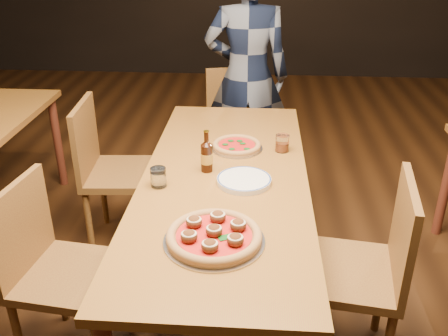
# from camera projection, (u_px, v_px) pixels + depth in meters

# --- Properties ---
(ground) EXTENTS (9.00, 9.00, 0.00)m
(ground) POSITION_uv_depth(u_px,v_px,m) (225.00, 297.00, 2.75)
(ground) COLOR black
(table_main) EXTENTS (0.80, 2.00, 0.75)m
(table_main) POSITION_uv_depth(u_px,v_px,m) (225.00, 189.00, 2.45)
(table_main) COLOR olive
(table_main) RESTS_ON ground
(chair_main_nw) EXTENTS (0.48, 0.48, 0.92)m
(chair_main_nw) POSITION_uv_depth(u_px,v_px,m) (70.00, 274.00, 2.20)
(chair_main_nw) COLOR #5E2E18
(chair_main_nw) RESTS_ON ground
(chair_main_sw) EXTENTS (0.48, 0.48, 0.97)m
(chair_main_sw) POSITION_uv_depth(u_px,v_px,m) (124.00, 172.00, 3.05)
(chair_main_sw) COLOR #5E2E18
(chair_main_sw) RESTS_ON ground
(chair_main_e) EXTENTS (0.51, 0.51, 0.97)m
(chair_main_e) POSITION_uv_depth(u_px,v_px,m) (345.00, 270.00, 2.19)
(chair_main_e) COLOR #5E2E18
(chair_main_e) RESTS_ON ground
(chair_end) EXTENTS (0.53, 0.53, 0.95)m
(chair_end) POSITION_uv_depth(u_px,v_px,m) (240.00, 133.00, 3.64)
(chair_end) COLOR #5E2E18
(chair_end) RESTS_ON ground
(pizza_meatball) EXTENTS (0.39, 0.39, 0.07)m
(pizza_meatball) POSITION_uv_depth(u_px,v_px,m) (214.00, 236.00, 1.91)
(pizza_meatball) COLOR #B7B7BF
(pizza_meatball) RESTS_ON table_main
(pizza_margherita) EXTENTS (0.28, 0.28, 0.04)m
(pizza_margherita) POSITION_uv_depth(u_px,v_px,m) (237.00, 146.00, 2.70)
(pizza_margherita) COLOR #B7B7BF
(pizza_margherita) RESTS_ON table_main
(plate_stack) EXTENTS (0.26, 0.26, 0.02)m
(plate_stack) POSITION_uv_depth(u_px,v_px,m) (244.00, 181.00, 2.35)
(plate_stack) COLOR white
(plate_stack) RESTS_ON table_main
(beer_bottle) EXTENTS (0.06, 0.06, 0.21)m
(beer_bottle) POSITION_uv_depth(u_px,v_px,m) (207.00, 157.00, 2.44)
(beer_bottle) COLOR black
(beer_bottle) RESTS_ON table_main
(water_glass) EXTENTS (0.07, 0.07, 0.09)m
(water_glass) POSITION_uv_depth(u_px,v_px,m) (158.00, 177.00, 2.31)
(water_glass) COLOR white
(water_glass) RESTS_ON table_main
(amber_glass) EXTENTS (0.07, 0.07, 0.09)m
(amber_glass) POSITION_uv_depth(u_px,v_px,m) (282.00, 143.00, 2.66)
(amber_glass) COLOR #953D10
(amber_glass) RESTS_ON table_main
(diner) EXTENTS (0.64, 0.44, 1.70)m
(diner) POSITION_uv_depth(u_px,v_px,m) (247.00, 77.00, 3.61)
(diner) COLOR black
(diner) RESTS_ON ground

